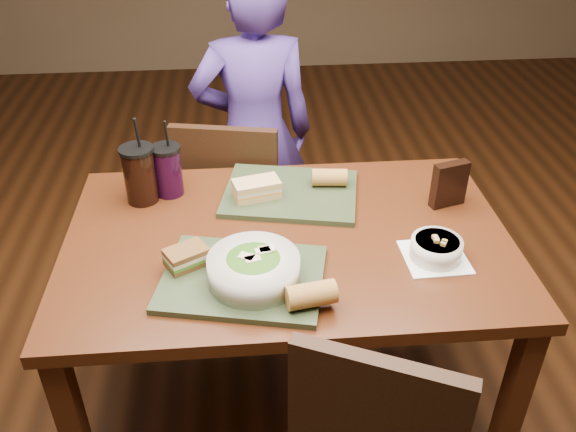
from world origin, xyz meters
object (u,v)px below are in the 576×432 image
at_px(soup_bowl, 436,248).
at_px(sandwich_far, 257,189).
at_px(tray_far, 290,193).
at_px(salad_bowl, 254,267).
at_px(cup_berry, 168,170).
at_px(baguette_far, 329,177).
at_px(diner, 254,136).
at_px(tray_near, 243,279).
at_px(sandwich_near, 186,257).
at_px(chip_bag, 449,184).
at_px(chair_far, 228,209).
at_px(cup_cola, 140,174).
at_px(dining_table, 288,260).
at_px(baguette_near, 311,295).

distance_m(soup_bowl, sandwich_far, 0.59).
bearing_deg(tray_far, salad_bowl, -107.12).
bearing_deg(cup_berry, baguette_far, -2.58).
xyz_separation_m(diner, tray_near, (-0.07, -1.00, 0.08)).
relative_size(sandwich_near, chip_bag, 0.89).
height_order(chair_far, sandwich_near, chair_far).
bearing_deg(chip_bag, cup_cola, 157.22).
distance_m(salad_bowl, chip_bag, 0.71).
bearing_deg(sandwich_near, cup_cola, 113.23).
bearing_deg(diner, soup_bowl, 111.04).
bearing_deg(sandwich_near, dining_table, 25.27).
relative_size(diner, soup_bowl, 7.67).
height_order(dining_table, sandwich_near, sandwich_near).
bearing_deg(baguette_far, diner, 112.14).
bearing_deg(sandwich_far, salad_bowl, -93.43).
bearing_deg(tray_near, chair_far, 93.78).
distance_m(soup_bowl, baguette_far, 0.46).
bearing_deg(tray_far, soup_bowl, -44.28).
relative_size(chair_far, salad_bowl, 3.67).
height_order(tray_far, soup_bowl, soup_bowl).
xyz_separation_m(tray_far, cup_berry, (-0.39, 0.05, 0.08)).
bearing_deg(soup_bowl, baguette_far, 121.92).
bearing_deg(diner, cup_cola, 51.16).
distance_m(chair_far, soup_bowl, 0.96).
height_order(baguette_far, cup_cola, cup_cola).
height_order(tray_far, chip_bag, chip_bag).
bearing_deg(sandwich_far, baguette_near, -77.79).
xyz_separation_m(soup_bowl, baguette_near, (-0.37, -0.18, 0.02)).
bearing_deg(tray_near, cup_berry, 115.60).
height_order(salad_bowl, soup_bowl, salad_bowl).
xyz_separation_m(dining_table, baguette_far, (0.16, 0.25, 0.14)).
distance_m(diner, baguette_near, 1.13).
distance_m(dining_table, chip_bag, 0.55).
distance_m(soup_bowl, chip_bag, 0.29).
bearing_deg(tray_far, baguette_near, -89.72).
relative_size(dining_table, chair_far, 1.47).
bearing_deg(baguette_near, tray_near, 143.05).
height_order(diner, baguette_near, diner).
relative_size(dining_table, cup_cola, 4.51).
relative_size(diner, baguette_far, 12.07).
bearing_deg(dining_table, diner, 94.92).
xyz_separation_m(salad_bowl, baguette_far, (0.26, 0.46, -0.01)).
height_order(cup_cola, cup_berry, cup_cola).
bearing_deg(cup_berry, tray_near, -64.40).
bearing_deg(cup_cola, soup_bowl, -24.08).
bearing_deg(sandwich_far, sandwich_near, -121.34).
bearing_deg(cup_cola, chair_far, 51.84).
bearing_deg(cup_berry, baguette_near, -56.64).
relative_size(sandwich_near, cup_berry, 0.50).
height_order(dining_table, baguette_near, baguette_near).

